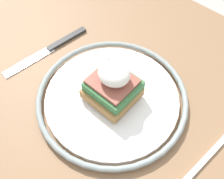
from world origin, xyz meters
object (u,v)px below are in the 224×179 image
object	(u,v)px
fork	(196,169)
knife	(53,47)
sandwich	(113,85)
plate	(112,98)

from	to	relation	value
fork	knife	size ratio (longest dim) A/B	0.82
sandwich	knife	world-z (taller)	sandwich
plate	sandwich	xyz separation A→B (m)	(-0.00, -0.00, 0.04)
plate	knife	size ratio (longest dim) A/B	1.39
plate	knife	world-z (taller)	plate
sandwich	fork	distance (m)	0.18
knife	sandwich	bearing A→B (deg)	175.90
fork	knife	world-z (taller)	knife
plate	fork	distance (m)	0.18
plate	knife	xyz separation A→B (m)	(0.17, -0.01, -0.01)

